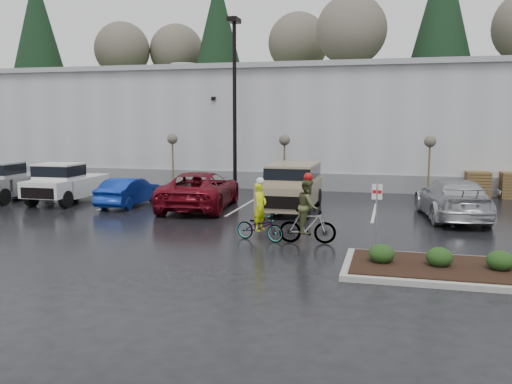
% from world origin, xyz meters
% --- Properties ---
extents(ground, '(120.00, 120.00, 0.00)m').
position_xyz_m(ground, '(0.00, 0.00, 0.00)').
color(ground, black).
rests_on(ground, ground).
extents(warehouse, '(60.50, 15.50, 7.20)m').
position_xyz_m(warehouse, '(0.00, 21.99, 3.65)').
color(warehouse, '#AAACAE').
rests_on(warehouse, ground).
extents(wooded_ridge, '(80.00, 25.00, 6.00)m').
position_xyz_m(wooded_ridge, '(0.00, 45.00, 3.00)').
color(wooded_ridge, '#2D431C').
rests_on(wooded_ridge, ground).
extents(lamppost, '(0.50, 1.00, 9.22)m').
position_xyz_m(lamppost, '(-4.00, 12.00, 5.69)').
color(lamppost, black).
rests_on(lamppost, ground).
extents(sapling_west, '(0.60, 0.60, 3.20)m').
position_xyz_m(sapling_west, '(-8.00, 13.00, 2.73)').
color(sapling_west, brown).
rests_on(sapling_west, ground).
extents(sapling_mid, '(0.60, 0.60, 3.20)m').
position_xyz_m(sapling_mid, '(-1.50, 13.00, 2.73)').
color(sapling_mid, brown).
rests_on(sapling_mid, ground).
extents(sapling_east, '(0.60, 0.60, 3.20)m').
position_xyz_m(sapling_east, '(6.00, 13.00, 2.73)').
color(sapling_east, brown).
rests_on(sapling_east, ground).
extents(pallet_stack_a, '(1.20, 1.20, 1.35)m').
position_xyz_m(pallet_stack_a, '(8.50, 14.00, 0.68)').
color(pallet_stack_a, brown).
rests_on(pallet_stack_a, ground).
extents(curb_island, '(8.00, 3.00, 0.15)m').
position_xyz_m(curb_island, '(7.00, -1.00, 0.07)').
color(curb_island, gray).
rests_on(curb_island, ground).
extents(mulch_bed, '(7.60, 2.60, 0.04)m').
position_xyz_m(mulch_bed, '(7.00, -1.00, 0.17)').
color(mulch_bed, black).
rests_on(mulch_bed, curb_island).
extents(shrub_a, '(0.70, 0.70, 0.52)m').
position_xyz_m(shrub_a, '(4.00, -1.00, 0.41)').
color(shrub_a, black).
rests_on(shrub_a, curb_island).
extents(shrub_b, '(0.70, 0.70, 0.52)m').
position_xyz_m(shrub_b, '(5.50, -1.00, 0.41)').
color(shrub_b, black).
rests_on(shrub_b, curb_island).
extents(shrub_c, '(0.70, 0.70, 0.52)m').
position_xyz_m(shrub_c, '(7.00, -1.00, 0.41)').
color(shrub_c, black).
rests_on(shrub_c, curb_island).
extents(fire_lane_sign, '(0.30, 0.05, 2.20)m').
position_xyz_m(fire_lane_sign, '(3.80, 0.20, 1.41)').
color(fire_lane_sign, gray).
rests_on(fire_lane_sign, ground).
extents(pickup_silver, '(2.10, 5.20, 1.96)m').
position_xyz_m(pickup_silver, '(-14.45, 7.55, 0.98)').
color(pickup_silver, '#AAAEB2').
rests_on(pickup_silver, ground).
extents(pickup_white, '(2.10, 5.20, 1.96)m').
position_xyz_m(pickup_white, '(-11.11, 7.55, 0.98)').
color(pickup_white, silver).
rests_on(pickup_white, ground).
extents(car_blue, '(1.49, 4.06, 1.33)m').
position_xyz_m(car_blue, '(-7.71, 7.07, 0.66)').
color(car_blue, navy).
rests_on(car_blue, ground).
extents(car_red, '(3.41, 6.31, 1.68)m').
position_xyz_m(car_red, '(-4.23, 7.18, 0.84)').
color(car_red, maroon).
rests_on(car_red, ground).
extents(suv_tan, '(2.20, 5.10, 2.06)m').
position_xyz_m(suv_tan, '(-0.12, 7.55, 1.03)').
color(suv_tan, gray).
rests_on(suv_tan, ground).
extents(car_far_silver, '(3.01, 5.88, 1.63)m').
position_xyz_m(car_far_silver, '(6.61, 7.29, 0.82)').
color(car_far_silver, '#B0B4B9').
rests_on(car_far_silver, ground).
extents(cyclist_hivis, '(1.86, 1.07, 2.13)m').
position_xyz_m(cyclist_hivis, '(-0.02, 1.50, 0.67)').
color(cyclist_hivis, '#3F3F44').
rests_on(cyclist_hivis, ground).
extents(cyclist_olive, '(1.84, 0.90, 2.33)m').
position_xyz_m(cyclist_olive, '(1.58, 1.50, 0.85)').
color(cyclist_olive, '#3F3F44').
rests_on(cyclist_olive, ground).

